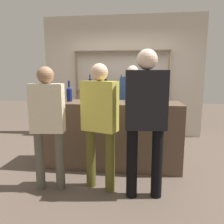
# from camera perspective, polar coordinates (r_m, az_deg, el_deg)

# --- Properties ---
(ground_plane) EXTENTS (16.00, 16.00, 0.00)m
(ground_plane) POSITION_cam_1_polar(r_m,az_deg,el_deg) (3.68, 0.00, -13.65)
(ground_plane) COLOR brown
(bar_counter) EXTENTS (2.13, 0.61, 1.04)m
(bar_counter) POSITION_cam_1_polar(r_m,az_deg,el_deg) (3.51, 0.00, -5.86)
(bar_counter) COLOR brown
(bar_counter) RESTS_ON ground_plane
(back_wall) EXTENTS (3.73, 0.12, 2.80)m
(back_wall) POSITION_cam_1_polar(r_m,az_deg,el_deg) (5.28, 2.65, 9.10)
(back_wall) COLOR beige
(back_wall) RESTS_ON ground_plane
(back_shelf) EXTENTS (2.19, 0.18, 1.99)m
(back_shelf) POSITION_cam_1_polar(r_m,az_deg,el_deg) (5.10, 2.45, 8.09)
(back_shelf) COLOR #897056
(back_shelf) RESTS_ON ground_plane
(counter_bottle_0) EXTENTS (0.08, 0.08, 0.32)m
(counter_bottle_0) POSITION_cam_1_polar(r_m,az_deg,el_deg) (3.31, 12.78, 4.26)
(counter_bottle_0) COLOR silver
(counter_bottle_0) RESTS_ON bar_counter
(counter_bottle_1) EXTENTS (0.08, 0.08, 0.32)m
(counter_bottle_1) POSITION_cam_1_polar(r_m,az_deg,el_deg) (3.43, 7.66, 4.67)
(counter_bottle_1) COLOR black
(counter_bottle_1) RESTS_ON bar_counter
(counter_bottle_2) EXTENTS (0.09, 0.09, 0.33)m
(counter_bottle_2) POSITION_cam_1_polar(r_m,az_deg,el_deg) (3.57, -11.11, 4.78)
(counter_bottle_2) COLOR #0F1956
(counter_bottle_2) RESTS_ON bar_counter
(wine_glass) EXTENTS (0.08, 0.08, 0.16)m
(wine_glass) POSITION_cam_1_polar(r_m,az_deg,el_deg) (3.54, 4.60, 4.83)
(wine_glass) COLOR silver
(wine_glass) RESTS_ON bar_counter
(customer_right) EXTENTS (0.49, 0.25, 1.74)m
(customer_right) POSITION_cam_1_polar(r_m,az_deg,el_deg) (2.52, 8.81, -0.46)
(customer_right) COLOR black
(customer_right) RESTS_ON ground_plane
(server_behind_counter) EXTENTS (0.51, 0.26, 1.64)m
(server_behind_counter) POSITION_cam_1_polar(r_m,az_deg,el_deg) (4.37, 5.28, 2.93)
(server_behind_counter) COLOR #121C33
(server_behind_counter) RESTS_ON ground_plane
(customer_left) EXTENTS (0.42, 0.22, 1.56)m
(customer_left) POSITION_cam_1_polar(r_m,az_deg,el_deg) (2.81, -16.45, -1.82)
(customer_left) COLOR #575347
(customer_left) RESTS_ON ground_plane
(customer_center) EXTENTS (0.48, 0.32, 1.60)m
(customer_center) POSITION_cam_1_polar(r_m,az_deg,el_deg) (2.70, -3.21, -1.58)
(customer_center) COLOR brown
(customer_center) RESTS_ON ground_plane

